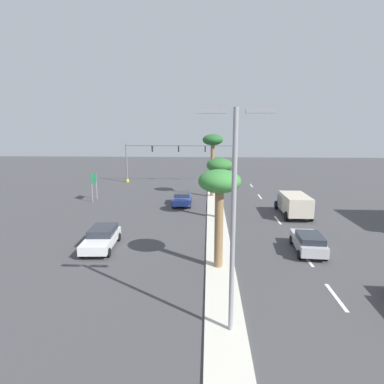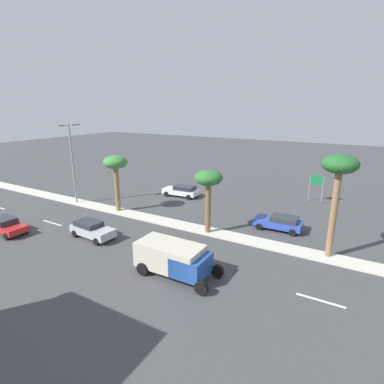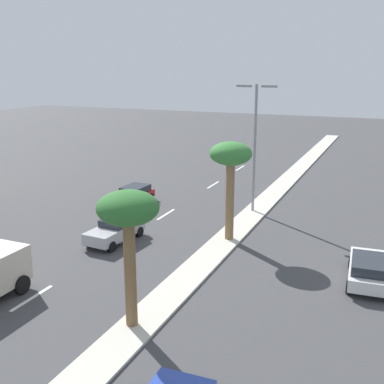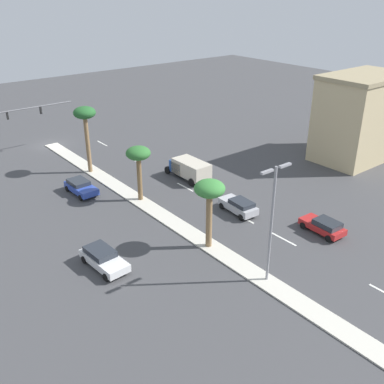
# 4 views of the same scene
# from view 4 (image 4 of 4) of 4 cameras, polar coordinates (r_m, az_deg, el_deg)

# --- Properties ---
(ground_plane) EXTENTS (160.00, 160.00, 0.00)m
(ground_plane) POSITION_cam_4_polar(r_m,az_deg,el_deg) (39.55, 0.71, -5.97)
(ground_plane) COLOR #424244
(median_curb) EXTENTS (1.80, 83.36, 0.12)m
(median_curb) POSITION_cam_4_polar(r_m,az_deg,el_deg) (34.11, 10.85, -12.07)
(median_curb) COLOR beige
(median_curb) RESTS_ON ground
(lane_stripe_center) EXTENTS (0.20, 2.80, 0.01)m
(lane_stripe_center) POSITION_cam_4_polar(r_m,az_deg,el_deg) (64.36, -11.45, 6.14)
(lane_stripe_center) COLOR silver
(lane_stripe_center) RESTS_ON ground
(lane_stripe_left) EXTENTS (0.20, 2.80, 0.01)m
(lane_stripe_left) POSITION_cam_4_polar(r_m,az_deg,el_deg) (57.52, -7.54, 4.12)
(lane_stripe_left) COLOR silver
(lane_stripe_left) RESTS_ON ground
(lane_stripe_front) EXTENTS (0.20, 2.80, 0.01)m
(lane_stripe_front) POSITION_cam_4_polar(r_m,az_deg,el_deg) (49.23, -0.88, 0.63)
(lane_stripe_front) COLOR silver
(lane_stripe_front) RESTS_ON ground
(lane_stripe_leading) EXTENTS (0.20, 2.80, 0.01)m
(lane_stripe_leading) POSITION_cam_4_polar(r_m,az_deg,el_deg) (43.13, 6.60, -3.31)
(lane_stripe_leading) COLOR silver
(lane_stripe_leading) RESTS_ON ground
(lane_stripe_far) EXTENTS (0.20, 2.80, 0.01)m
(lane_stripe_far) POSITION_cam_4_polar(r_m,az_deg,el_deg) (40.24, 11.69, -5.95)
(lane_stripe_far) COLOR silver
(lane_stripe_far) RESTS_ON ground
(commercial_building) EXTENTS (11.41, 7.27, 10.68)m
(commercial_building) POSITION_cam_4_polar(r_m,az_deg,el_deg) (59.94, 20.82, 8.95)
(commercial_building) COLOR #C6B284
(commercial_building) RESTS_ON ground
(palm_tree_rear) EXTENTS (2.55, 2.55, 7.85)m
(palm_tree_rear) POSITION_cam_4_polar(r_m,az_deg,el_deg) (52.43, -13.58, 9.27)
(palm_tree_rear) COLOR olive
(palm_tree_rear) RESTS_ON median_curb
(palm_tree_near) EXTENTS (2.49, 2.49, 5.77)m
(palm_tree_near) POSITION_cam_4_polar(r_m,az_deg,el_deg) (44.68, -6.91, 4.59)
(palm_tree_near) COLOR brown
(palm_tree_near) RESTS_ON median_curb
(palm_tree_front) EXTENTS (2.56, 2.56, 6.08)m
(palm_tree_front) POSITION_cam_4_polar(r_m,az_deg,el_deg) (35.94, 2.26, -0.10)
(palm_tree_front) COLOR olive
(palm_tree_front) RESTS_ON median_curb
(street_lamp_leading) EXTENTS (2.90, 0.24, 9.21)m
(street_lamp_leading) POSITION_cam_4_polar(r_m,az_deg,el_deg) (31.97, 10.24, -3.04)
(street_lamp_leading) COLOR gray
(street_lamp_leading) RESTS_ON median_curb
(sedan_blue_mid) EXTENTS (2.19, 4.39, 1.37)m
(sedan_blue_mid) POSITION_cam_4_polar(r_m,az_deg,el_deg) (49.02, -14.09, 0.66)
(sedan_blue_mid) COLOR #2D47AD
(sedan_blue_mid) RESTS_ON ground
(sedan_silver_center) EXTENTS (2.13, 4.32, 1.43)m
(sedan_silver_center) POSITION_cam_4_polar(r_m,az_deg,el_deg) (43.70, 6.02, -1.75)
(sedan_silver_center) COLOR #B2B2B7
(sedan_silver_center) RESTS_ON ground
(sedan_red_inboard) EXTENTS (2.08, 4.17, 1.37)m
(sedan_red_inboard) POSITION_cam_4_polar(r_m,az_deg,el_deg) (41.72, 16.54, -4.18)
(sedan_red_inboard) COLOR red
(sedan_red_inboard) RESTS_ON ground
(sedan_white_leading) EXTENTS (2.28, 4.70, 1.43)m
(sedan_white_leading) POSITION_cam_4_polar(r_m,az_deg,el_deg) (36.20, -11.32, -8.32)
(sedan_white_leading) COLOR silver
(sedan_white_leading) RESTS_ON ground
(box_truck) EXTENTS (2.58, 5.84, 2.21)m
(box_truck) POSITION_cam_4_polar(r_m,az_deg,el_deg) (51.08, -0.40, 3.09)
(box_truck) COLOR #234C99
(box_truck) RESTS_ON ground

